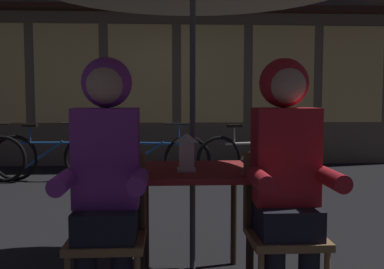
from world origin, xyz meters
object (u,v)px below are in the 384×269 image
object	(u,v)px
person_left_hooded	(106,162)
chair_left	(108,226)
lantern	(186,151)
cafe_table	(193,185)
bicycle_second	(51,157)
bicycle_fourth	(253,157)
bicycle_third	(152,157)
person_right_hooded	(286,161)
chair_right	(282,223)

from	to	relation	value
person_left_hooded	chair_left	bearing A→B (deg)	90.00
lantern	chair_left	bearing A→B (deg)	-147.19
chair_left	person_left_hooded	bearing A→B (deg)	-90.00
cafe_table	bicycle_second	size ratio (longest dim) A/B	0.44
person_left_hooded	bicycle_fourth	distance (m)	4.23
bicycle_second	bicycle_third	world-z (taller)	same
lantern	bicycle_second	bearing A→B (deg)	115.26
person_right_hooded	cafe_table	bearing A→B (deg)	138.43
bicycle_second	chair_left	bearing A→B (deg)	-71.69
person_left_hooded	bicycle_second	size ratio (longest dim) A/B	0.83
chair_left	person_left_hooded	world-z (taller)	person_left_hooded
person_left_hooded	bicycle_third	size ratio (longest dim) A/B	0.84
bicycle_third	chair_right	bearing A→B (deg)	-77.59
person_right_hooded	chair_right	bearing A→B (deg)	90.00
chair_right	bicycle_second	distance (m)	4.66
cafe_table	bicycle_third	world-z (taller)	bicycle_third
bicycle_second	bicycle_fourth	size ratio (longest dim) A/B	1.02
cafe_table	bicycle_fourth	size ratio (longest dim) A/B	0.45
lantern	chair_left	world-z (taller)	lantern
chair_right	chair_left	bearing A→B (deg)	180.00
person_right_hooded	bicycle_third	world-z (taller)	person_right_hooded
bicycle_third	chair_left	bearing A→B (deg)	-91.52
lantern	person_right_hooded	xyz separation A→B (m)	(0.52, -0.34, -0.01)
chair_left	bicycle_third	distance (m)	3.90
bicycle_second	bicycle_third	bearing A→B (deg)	-6.20
chair_right	person_right_hooded	size ratio (longest dim) A/B	0.62
chair_right	bicycle_second	xyz separation A→B (m)	(-2.30, 4.05, -0.14)
cafe_table	person_left_hooded	distance (m)	0.67
chair_left	bicycle_second	xyz separation A→B (m)	(-1.34, 4.05, -0.14)
chair_left	bicycle_third	bearing A→B (deg)	88.48
bicycle_third	bicycle_fourth	distance (m)	1.44
person_left_hooded	bicycle_second	bearing A→B (deg)	108.08
bicycle_fourth	chair_right	bearing A→B (deg)	-98.54
chair_left	bicycle_third	xyz separation A→B (m)	(0.10, 3.89, -0.14)
cafe_table	bicycle_fourth	world-z (taller)	bicycle_fourth
cafe_table	lantern	xyz separation A→B (m)	(-0.04, -0.09, 0.22)
person_left_hooded	bicycle_fourth	size ratio (longest dim) A/B	0.85
person_right_hooded	bicycle_second	bearing A→B (deg)	119.25
chair_left	person_right_hooded	xyz separation A→B (m)	(0.96, -0.06, 0.36)
chair_left	person_left_hooded	xyz separation A→B (m)	(-0.00, -0.06, 0.36)
person_left_hooded	cafe_table	bearing A→B (deg)	41.57
cafe_table	chair_right	world-z (taller)	chair_right
person_right_hooded	chair_left	bearing A→B (deg)	176.61
chair_left	person_left_hooded	distance (m)	0.36
chair_left	bicycle_second	world-z (taller)	chair_left
bicycle_fourth	bicycle_third	bearing A→B (deg)	178.36
cafe_table	chair_left	distance (m)	0.62
chair_left	bicycle_fourth	bearing A→B (deg)	68.23
chair_right	bicycle_second	bearing A→B (deg)	119.60
bicycle_third	person_left_hooded	bearing A→B (deg)	-91.49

